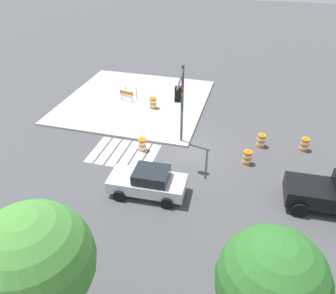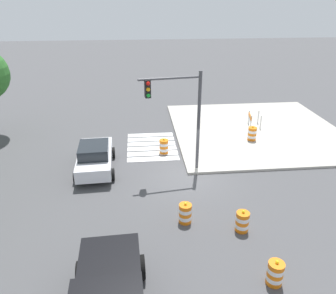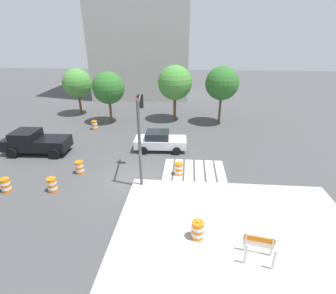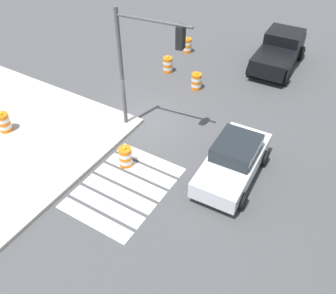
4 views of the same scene
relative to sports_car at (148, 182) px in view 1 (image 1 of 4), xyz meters
name	(u,v)px [view 1 (image 1 of 4)]	position (x,y,z in m)	size (l,w,h in m)	color
ground_plane	(188,148)	(-1.15, -5.14, -0.81)	(120.00, 120.00, 0.00)	#474749
sidewalk_corner	(135,101)	(4.85, -11.14, -0.74)	(12.00, 12.00, 0.15)	#ADA89E
crosswalk_stripes	(124,153)	(2.85, -3.34, -0.80)	(4.35, 3.20, 0.02)	silver
sports_car	(148,182)	(0.00, 0.00, 0.00)	(4.38, 2.29, 1.63)	silver
traffic_barrel_near_corner	(285,287)	(-7.29, 4.50, -0.36)	(0.56, 0.56, 1.02)	orange
traffic_barrel_crosswalk_end	(247,157)	(-5.18, -4.40, -0.36)	(0.56, 0.56, 1.02)	orange
traffic_barrel_median_near	(261,140)	(-5.97, -6.71, -0.36)	(0.56, 0.56, 1.02)	orange
traffic_barrel_median_far	(304,144)	(-8.81, -6.99, -0.36)	(0.56, 0.56, 1.02)	orange
traffic_barrel_far_curb	(142,145)	(1.76, -4.05, -0.36)	(0.56, 0.56, 1.02)	orange
traffic_barrel_on_sidewalk	(153,103)	(2.89, -10.12, -0.21)	(0.56, 0.56, 1.02)	orange
construction_barricade	(128,94)	(5.47, -10.97, -0.09)	(1.35, 0.98, 1.00)	silver
traffic_light_pole	(181,98)	(-0.71, -4.61, 3.10)	(0.73, 3.27, 5.50)	#4C4C51
street_tree_streetside_near	(271,282)	(-6.24, 6.95, 3.00)	(3.40, 3.40, 5.52)	brown
street_tree_streetside_mid	(34,262)	(0.76, 8.41, 3.38)	(3.75, 3.75, 6.08)	brown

